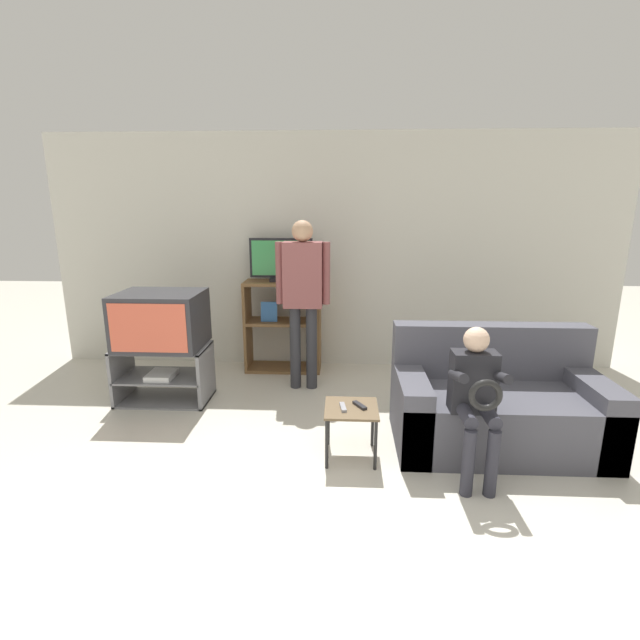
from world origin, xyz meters
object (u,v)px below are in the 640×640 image
Objects in this scene: snack_table at (351,415)px; person_seated_child at (476,392)px; remote_control_black at (360,405)px; television_main at (161,320)px; person_standing_adult at (303,289)px; couch at (496,406)px; tv_stand at (164,374)px; television_flat at (281,261)px; remote_control_white at (343,407)px; media_shelf at (283,325)px.

person_seated_child is (0.82, -0.21, 0.29)m from snack_table.
person_seated_child reaches higher than remote_control_black.
person_standing_adult is at bearing 15.97° from television_main.
remote_control_black is 0.09× the size of person_standing_adult.
snack_table is 1.17m from couch.
television_main is 2.09m from remote_control_black.
tv_stand is at bearing -163.55° from person_standing_adult.
person_seated_child reaches higher than tv_stand.
couch is (1.88, -1.62, -0.93)m from television_flat.
person_standing_adult is at bearing 109.22° from snack_table.
remote_control_black is at bearing -166.58° from couch.
television_main is at bearing 141.90° from remote_control_white.
person_seated_child is at bearing -48.36° from remote_control_black.
television_main reaches higher than remote_control_white.
remote_control_white is at bearing -70.23° from television_flat.
remote_control_black and remote_control_white have the same top height.
remote_control_white is (-0.12, -0.04, 0.00)m from remote_control_black.
person_standing_adult is at bearing 80.39° from remote_control_black.
remote_control_black is (0.80, -1.85, -0.11)m from media_shelf.
remote_control_black is at bearing -66.64° from television_flat.
television_flat is 2.22m from snack_table.
television_main is at bearing 155.45° from person_seated_child.
couch is at bearing -13.09° from tv_stand.
media_shelf is 0.65× the size of couch.
person_standing_adult is at bearing 129.64° from person_seated_child.
person_standing_adult reaches higher than snack_table.
couch is at bearing 57.00° from person_seated_child.
couch is (2.89, -0.69, -0.49)m from television_main.
television_main is 1.37m from person_standing_adult.
remote_control_black is (0.81, -1.88, -0.83)m from television_flat.
tv_stand is 0.53m from television_main.
tv_stand is at bearing 166.91° from couch.
remote_control_white is (0.69, -1.91, -0.83)m from television_flat.
television_flat is at bearing 111.60° from snack_table.
tv_stand is at bearing 121.67° from remote_control_black.
tv_stand reaches higher than remote_control_black.
tv_stand is 5.91× the size of remote_control_white.
television_flat is 0.41× the size of person_standing_adult.
snack_table is 0.89m from person_seated_child.
television_main reaches higher than media_shelf.
person_standing_adult is (-1.60, 1.06, 0.73)m from couch.
media_shelf is 2.01m from snack_table.
tv_stand is 1.70m from television_flat.
couch is (1.20, 0.29, -0.10)m from remote_control_white.
person_seated_child is at bearing -50.36° from person_standing_adult.
media_shelf is 2.02m from remote_control_black.
television_flat is 4.76× the size of remote_control_white.
tv_stand is at bearing 151.83° from snack_table.
person_seated_child is (1.28, -1.55, -0.41)m from person_standing_adult.
television_flat reaches higher than remote_control_white.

